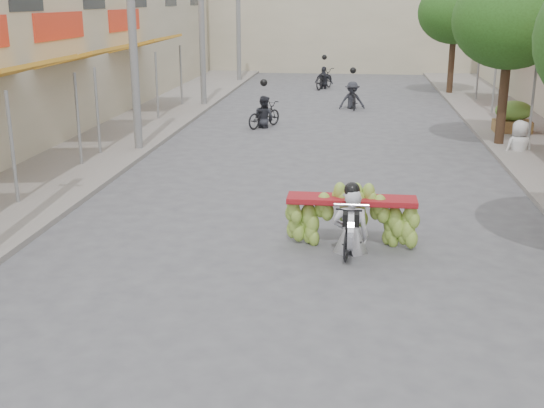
{
  "coord_description": "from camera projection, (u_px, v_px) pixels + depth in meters",
  "views": [
    {
      "loc": [
        0.95,
        -7.32,
        4.38
      ],
      "look_at": [
        -0.36,
        3.47,
        1.1
      ],
      "focal_mm": 45.0,
      "sensor_mm": 36.0,
      "label": 1
    }
  ],
  "objects": [
    {
      "name": "produce_crate_far",
      "position": [
        513.0,
        114.0,
        22.61
      ],
      "size": [
        1.2,
        0.88,
        1.16
      ],
      "color": "brown",
      "rests_on": "ground"
    },
    {
      "name": "sidewalk_left",
      "position": [
        121.0,
        130.0,
        23.37
      ],
      "size": [
        4.0,
        60.0,
        0.12
      ],
      "primitive_type": "cube",
      "color": "gray",
      "rests_on": "ground"
    },
    {
      "name": "sidewalk_right",
      "position": [
        544.0,
        140.0,
        21.76
      ],
      "size": [
        4.0,
        60.0,
        0.12
      ],
      "primitive_type": "cube",
      "color": "gray",
      "rests_on": "ground"
    },
    {
      "name": "utility_pole_mid",
      "position": [
        131.0,
        12.0,
        19.19
      ],
      "size": [
        0.6,
        0.24,
        8.0
      ],
      "color": "slate",
      "rests_on": "ground"
    },
    {
      "name": "utility_pole_back",
      "position": [
        238.0,
        6.0,
        36.3
      ],
      "size": [
        0.6,
        0.24,
        8.0
      ],
      "color": "slate",
      "rests_on": "ground"
    },
    {
      "name": "bg_motorbike_b",
      "position": [
        352.0,
        89.0,
        28.06
      ],
      "size": [
        1.13,
        1.82,
        1.95
      ],
      "color": "black",
      "rests_on": "ground"
    },
    {
      "name": "street_tree_mid",
      "position": [
        511.0,
        20.0,
        19.92
      ],
      "size": [
        3.4,
        3.4,
        5.25
      ],
      "color": "#3A2719",
      "rests_on": "ground"
    },
    {
      "name": "ground",
      "position": [
        267.0,
        372.0,
        8.33
      ],
      "size": [
        120.0,
        120.0,
        0.0
      ],
      "primitive_type": "plane",
      "color": "#545459",
      "rests_on": "ground"
    },
    {
      "name": "utility_pole_far",
      "position": [
        201.0,
        8.0,
        27.75
      ],
      "size": [
        0.6,
        0.24,
        8.0
      ],
      "color": "slate",
      "rests_on": "ground"
    },
    {
      "name": "far_building",
      "position": [
        343.0,
        13.0,
        43.44
      ],
      "size": [
        20.0,
        6.0,
        7.0
      ],
      "primitive_type": "cube",
      "color": "#B6AC90",
      "rests_on": "ground"
    },
    {
      "name": "pedestrian",
      "position": [
        522.0,
        120.0,
        19.74
      ],
      "size": [
        0.99,
        0.73,
        1.78
      ],
      "rotation": [
        0.0,
        0.0,
        3.4
      ],
      "color": "silver",
      "rests_on": "ground"
    },
    {
      "name": "bg_motorbike_c",
      "position": [
        324.0,
        74.0,
        34.41
      ],
      "size": [
        1.25,
        1.92,
        1.95
      ],
      "color": "black",
      "rests_on": "ground"
    },
    {
      "name": "street_tree_far",
      "position": [
        455.0,
        13.0,
        31.32
      ],
      "size": [
        3.4,
        3.4,
        5.25
      ],
      "color": "#3A2719",
      "rests_on": "ground"
    },
    {
      "name": "bg_motorbike_a",
      "position": [
        264.0,
        106.0,
        24.01
      ],
      "size": [
        1.33,
        1.69,
        1.95
      ],
      "color": "black",
      "rests_on": "ground"
    },
    {
      "name": "banana_motorbike",
      "position": [
        351.0,
        211.0,
        12.2
      ],
      "size": [
        2.34,
        1.83,
        2.24
      ],
      "color": "black",
      "rests_on": "ground"
    }
  ]
}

